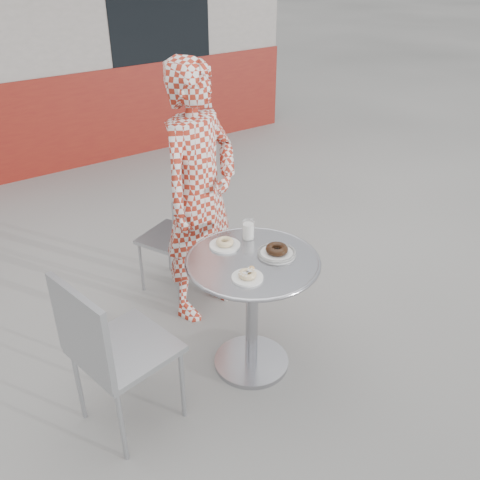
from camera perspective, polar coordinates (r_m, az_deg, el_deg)
ground at (r=3.32m, az=0.96°, el=-12.96°), size 60.00×60.00×0.00m
bistro_table at (r=2.96m, az=1.33°, el=-5.05°), size 0.74×0.74×0.74m
chair_far at (r=3.84m, az=-6.98°, el=-1.87°), size 0.51×0.51×0.80m
chair_left at (r=2.88m, az=-11.94°, el=-14.23°), size 0.52×0.52×0.93m
seated_person at (r=3.35m, az=-4.31°, el=4.78°), size 0.71×0.58×1.68m
plate_far at (r=2.97m, az=-1.63°, el=-0.39°), size 0.17×0.17×0.04m
plate_near at (r=2.70m, az=0.82°, el=-3.79°), size 0.16×0.16×0.04m
plate_checker at (r=2.90m, az=3.94°, el=-1.26°), size 0.21×0.21×0.06m
milk_cup at (r=3.03m, az=0.89°, el=1.03°), size 0.07×0.07×0.11m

